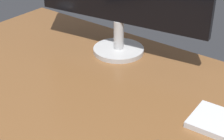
{
  "coord_description": "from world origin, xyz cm",
  "views": [
    {
      "loc": [
        48.9,
        -60.16,
        55.6
      ],
      "look_at": [
        -3.08,
        7.12,
        8.0
      ],
      "focal_mm": 57.02,
      "sensor_mm": 36.0,
      "label": 1
    }
  ],
  "objects": [
    {
      "name": "desk",
      "position": [
        0.0,
        0.0,
        1.0
      ],
      "size": [
        140.0,
        84.0,
        2.0
      ],
      "primitive_type": "cube",
      "color": "brown",
      "rests_on": "ground"
    }
  ]
}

